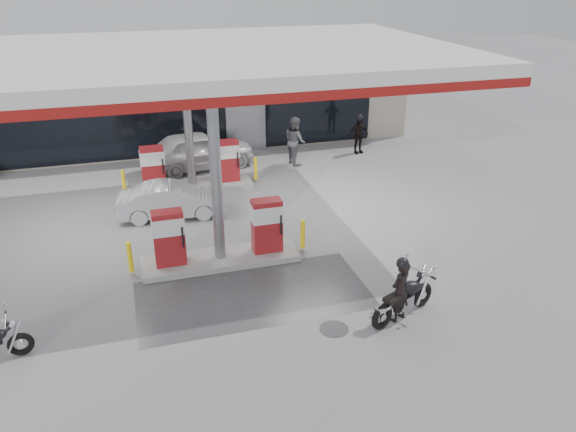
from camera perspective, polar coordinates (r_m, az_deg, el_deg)
The scene contains 13 objects.
ground at distance 14.78m, azimuth -5.45°, elevation -8.28°, with size 90.00×90.00×0.00m, color gray.
wet_patch at distance 14.86m, azimuth -3.55°, elevation -8.00°, with size 6.00×3.00×0.00m, color #4C4C4F.
drain_cover at distance 13.65m, azimuth 4.70°, elevation -11.36°, with size 0.70×0.70×0.01m, color #38383A.
store_building at distance 28.88m, azimuth -12.09°, elevation 12.13°, with size 22.00×8.22×4.00m.
canopy at distance 17.58m, azimuth -9.54°, elevation 15.37°, with size 16.00×10.02×5.51m.
pump_island_near at distance 16.14m, azimuth -6.98°, elevation -2.43°, with size 5.14×1.30×1.78m.
pump_island_far at distance 21.62m, azimuth -9.79°, elevation 4.55°, with size 5.14×1.30×1.78m.
main_motorcycle at distance 14.05m, azimuth 11.72°, elevation -8.27°, with size 2.05×1.10×1.11m.
biker_main at distance 13.75m, azimuth 11.31°, elevation -7.49°, with size 0.59×0.38×1.61m, color black.
sedan_white at distance 23.73m, azimuth -9.12°, elevation 6.62°, with size 1.86×4.63×1.58m, color silver.
attendant at distance 23.95m, azimuth 0.72°, elevation 7.67°, with size 0.98×0.77×2.03m, color slate.
hatchback_silver at distance 19.35m, azimuth -11.70°, elevation 1.57°, with size 1.25×3.59×1.18m, color #B3B7BB.
biker_walking at distance 25.56m, azimuth 7.17°, elevation 8.17°, with size 0.98×0.41×1.68m, color black.
Camera 1 is at (-2.18, -12.23, 8.01)m, focal length 35.00 mm.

